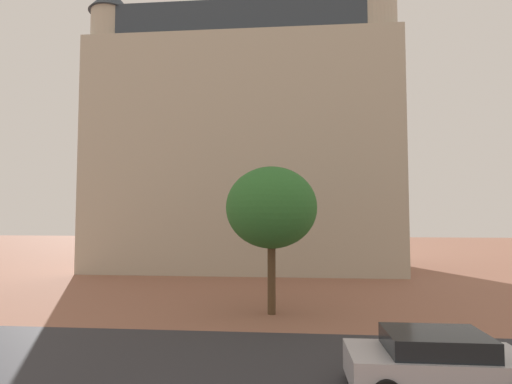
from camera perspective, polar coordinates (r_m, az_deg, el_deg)
name	(u,v)px	position (r m, az deg, el deg)	size (l,w,h in m)	color
ground_plane	(264,340)	(13.85, 1.24, -20.97)	(120.00, 120.00, 0.00)	#93604C
street_asphalt_strip	(260,365)	(11.79, 0.52, -24.18)	(120.00, 6.01, 0.00)	#2D2D33
landmark_building	(247,133)	(31.85, -1.34, 8.63)	(23.02, 10.38, 38.34)	#B2A893
car_silver	(436,363)	(10.85, 25.02, -21.92)	(4.10, 1.97, 1.41)	#B2B2BC
tree_curb_far	(271,208)	(16.56, 2.28, -2.34)	(3.89, 3.89, 6.25)	#4C3823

